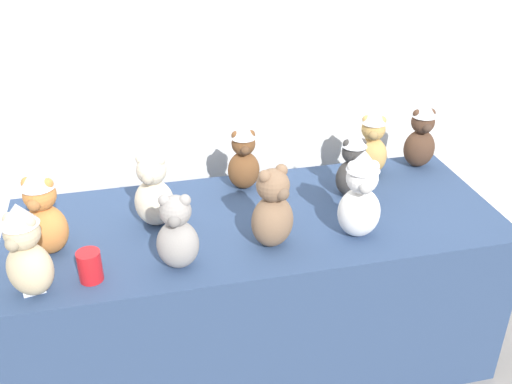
{
  "coord_description": "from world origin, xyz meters",
  "views": [
    {
      "loc": [
        -0.45,
        -1.67,
        1.95
      ],
      "look_at": [
        0.0,
        0.25,
        0.84
      ],
      "focal_mm": 41.52,
      "sensor_mm": 36.0,
      "label": 1
    }
  ],
  "objects_px": {
    "teddy_bear_cream": "(154,192)",
    "teddy_bear_snow": "(361,195)",
    "teddy_bear_ginger": "(43,212)",
    "teddy_bear_chestnut": "(244,157)",
    "teddy_bear_mocha": "(273,210)",
    "teddy_bear_ash": "(177,234)",
    "teddy_bear_sand": "(26,251)",
    "display_table": "(256,290)",
    "teddy_bear_cocoa": "(421,135)",
    "teddy_bear_charcoal": "(353,165)",
    "teddy_bear_honey": "(372,142)",
    "party_cup_red": "(90,265)"
  },
  "relations": [
    {
      "from": "teddy_bear_cream",
      "to": "teddy_bear_snow",
      "type": "xyz_separation_m",
      "value": [
        0.73,
        -0.25,
        0.03
      ]
    },
    {
      "from": "teddy_bear_honey",
      "to": "party_cup_red",
      "type": "relative_size",
      "value": 2.84
    },
    {
      "from": "teddy_bear_cream",
      "to": "teddy_bear_honey",
      "type": "height_order",
      "value": "teddy_bear_honey"
    },
    {
      "from": "teddy_bear_snow",
      "to": "party_cup_red",
      "type": "height_order",
      "value": "teddy_bear_snow"
    },
    {
      "from": "teddy_bear_ginger",
      "to": "teddy_bear_cocoa",
      "type": "distance_m",
      "value": 1.63
    },
    {
      "from": "teddy_bear_cream",
      "to": "teddy_bear_ash",
      "type": "bearing_deg",
      "value": -58.44
    },
    {
      "from": "teddy_bear_mocha",
      "to": "teddy_bear_cocoa",
      "type": "bearing_deg",
      "value": 5.3
    },
    {
      "from": "teddy_bear_charcoal",
      "to": "teddy_bear_ash",
      "type": "relative_size",
      "value": 1.04
    },
    {
      "from": "teddy_bear_ash",
      "to": "teddy_bear_chestnut",
      "type": "relative_size",
      "value": 0.95
    },
    {
      "from": "teddy_bear_ginger",
      "to": "teddy_bear_chestnut",
      "type": "distance_m",
      "value": 0.84
    },
    {
      "from": "teddy_bear_cream",
      "to": "teddy_bear_chestnut",
      "type": "height_order",
      "value": "teddy_bear_chestnut"
    },
    {
      "from": "teddy_bear_cream",
      "to": "teddy_bear_cocoa",
      "type": "distance_m",
      "value": 1.23
    },
    {
      "from": "teddy_bear_cream",
      "to": "teddy_bear_snow",
      "type": "height_order",
      "value": "teddy_bear_snow"
    },
    {
      "from": "display_table",
      "to": "teddy_bear_sand",
      "type": "height_order",
      "value": "teddy_bear_sand"
    },
    {
      "from": "display_table",
      "to": "party_cup_red",
      "type": "height_order",
      "value": "party_cup_red"
    },
    {
      "from": "teddy_bear_snow",
      "to": "teddy_bear_chestnut",
      "type": "bearing_deg",
      "value": 136.96
    },
    {
      "from": "teddy_bear_ash",
      "to": "teddy_bear_sand",
      "type": "height_order",
      "value": "teddy_bear_sand"
    },
    {
      "from": "teddy_bear_honey",
      "to": "teddy_bear_ginger",
      "type": "distance_m",
      "value": 1.39
    },
    {
      "from": "teddy_bear_mocha",
      "to": "teddy_bear_chestnut",
      "type": "bearing_deg",
      "value": 66.7
    },
    {
      "from": "teddy_bear_ash",
      "to": "party_cup_red",
      "type": "xyz_separation_m",
      "value": [
        -0.3,
        -0.0,
        -0.08
      ]
    },
    {
      "from": "teddy_bear_honey",
      "to": "teddy_bear_sand",
      "type": "height_order",
      "value": "teddy_bear_sand"
    },
    {
      "from": "display_table",
      "to": "teddy_bear_chestnut",
      "type": "xyz_separation_m",
      "value": [
        0.01,
        0.26,
        0.51
      ]
    },
    {
      "from": "teddy_bear_snow",
      "to": "teddy_bear_ginger",
      "type": "bearing_deg",
      "value": -177.05
    },
    {
      "from": "teddy_bear_sand",
      "to": "teddy_bear_cocoa",
      "type": "bearing_deg",
      "value": 49.41
    },
    {
      "from": "teddy_bear_honey",
      "to": "teddy_bear_chestnut",
      "type": "bearing_deg",
      "value": -157.74
    },
    {
      "from": "teddy_bear_ash",
      "to": "teddy_bear_ginger",
      "type": "height_order",
      "value": "teddy_bear_ginger"
    },
    {
      "from": "teddy_bear_ash",
      "to": "teddy_bear_snow",
      "type": "bearing_deg",
      "value": 14.22
    },
    {
      "from": "teddy_bear_ginger",
      "to": "teddy_bear_mocha",
      "type": "bearing_deg",
      "value": 8.94
    },
    {
      "from": "display_table",
      "to": "teddy_bear_chestnut",
      "type": "height_order",
      "value": "teddy_bear_chestnut"
    },
    {
      "from": "teddy_bear_sand",
      "to": "teddy_bear_cocoa",
      "type": "distance_m",
      "value": 1.73
    },
    {
      "from": "teddy_bear_mocha",
      "to": "teddy_bear_ash",
      "type": "bearing_deg",
      "value": 164.37
    },
    {
      "from": "display_table",
      "to": "teddy_bear_ginger",
      "type": "distance_m",
      "value": 0.93
    },
    {
      "from": "teddy_bear_chestnut",
      "to": "party_cup_red",
      "type": "height_order",
      "value": "teddy_bear_chestnut"
    },
    {
      "from": "display_table",
      "to": "teddy_bear_chestnut",
      "type": "distance_m",
      "value": 0.57
    },
    {
      "from": "teddy_bear_sand",
      "to": "party_cup_red",
      "type": "distance_m",
      "value": 0.21
    },
    {
      "from": "teddy_bear_ash",
      "to": "teddy_bear_cocoa",
      "type": "height_order",
      "value": "teddy_bear_cocoa"
    },
    {
      "from": "teddy_bear_cream",
      "to": "teddy_bear_chestnut",
      "type": "xyz_separation_m",
      "value": [
        0.39,
        0.21,
        0.01
      ]
    },
    {
      "from": "teddy_bear_cream",
      "to": "teddy_bear_charcoal",
      "type": "xyz_separation_m",
      "value": [
        0.81,
        0.03,
        0.01
      ]
    },
    {
      "from": "teddy_bear_charcoal",
      "to": "teddy_bear_sand",
      "type": "relative_size",
      "value": 0.88
    },
    {
      "from": "display_table",
      "to": "teddy_bear_ash",
      "type": "xyz_separation_m",
      "value": [
        -0.33,
        -0.24,
        0.49
      ]
    },
    {
      "from": "teddy_bear_ginger",
      "to": "teddy_bear_cocoa",
      "type": "height_order",
      "value": "teddy_bear_ginger"
    },
    {
      "from": "teddy_bear_charcoal",
      "to": "teddy_bear_chestnut",
      "type": "xyz_separation_m",
      "value": [
        -0.42,
        0.17,
        0.0
      ]
    },
    {
      "from": "teddy_bear_ginger",
      "to": "teddy_bear_mocha",
      "type": "relative_size",
      "value": 1.08
    },
    {
      "from": "teddy_bear_ginger",
      "to": "teddy_bear_chestnut",
      "type": "xyz_separation_m",
      "value": [
        0.78,
        0.31,
        -0.02
      ]
    },
    {
      "from": "teddy_bear_sand",
      "to": "teddy_bear_honey",
      "type": "bearing_deg",
      "value": 51.73
    },
    {
      "from": "teddy_bear_honey",
      "to": "teddy_bear_ginger",
      "type": "xyz_separation_m",
      "value": [
        -1.36,
        -0.31,
        0.01
      ]
    },
    {
      "from": "teddy_bear_chestnut",
      "to": "teddy_bear_honey",
      "type": "bearing_deg",
      "value": 3.09
    },
    {
      "from": "teddy_bear_cream",
      "to": "teddy_bear_ash",
      "type": "relative_size",
      "value": 1.05
    },
    {
      "from": "display_table",
      "to": "party_cup_red",
      "type": "relative_size",
      "value": 17.49
    },
    {
      "from": "party_cup_red",
      "to": "teddy_bear_ash",
      "type": "bearing_deg",
      "value": 0.84
    }
  ]
}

